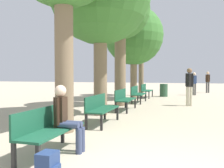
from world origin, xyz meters
TOP-DOWN VIEW (x-y plane):
  - bench_row_0 at (-2.04, 0.65)m, footprint 0.52×1.69m
  - bench_row_1 at (-2.04, 3.58)m, footprint 0.52×1.69m
  - bench_row_2 at (-2.04, 6.51)m, footprint 0.52×1.69m
  - bench_row_3 at (-2.04, 9.44)m, footprint 0.52×1.69m
  - bench_row_4 at (-2.04, 12.37)m, footprint 0.52×1.69m
  - tree_row_2 at (-2.60, 8.04)m, footprint 2.81×2.81m
  - tree_row_3 at (-2.60, 11.22)m, footprint 3.48×3.48m
  - tree_row_4 at (-2.60, 13.81)m, footprint 2.27×2.27m
  - person_seated at (-1.81, 0.92)m, footprint 0.58×0.33m
  - backpack at (-1.44, -0.36)m, footprint 0.27×0.29m
  - pedestrian_near at (2.07, 17.97)m, footprint 0.34×0.29m
  - pedestrian_mid at (0.95, 15.17)m, footprint 0.33×0.29m
  - pedestrian_far at (0.54, 8.82)m, footprint 0.36×0.31m
  - trash_bin at (-1.02, 13.46)m, footprint 0.52×0.52m

SIDE VIEW (x-z plane):
  - backpack at x=-1.44m, z-range 0.00..0.40m
  - trash_bin at x=-1.02m, z-range 0.00..0.84m
  - bench_row_0 at x=-2.04m, z-range 0.08..0.94m
  - bench_row_1 at x=-2.04m, z-range 0.08..0.94m
  - bench_row_2 at x=-2.04m, z-range 0.08..0.94m
  - bench_row_3 at x=-2.04m, z-range 0.08..0.94m
  - bench_row_4 at x=-2.04m, z-range 0.08..0.94m
  - person_seated at x=-1.81m, z-range 0.05..1.32m
  - pedestrian_mid at x=0.95m, z-range 0.12..1.73m
  - pedestrian_near at x=2.07m, z-range 0.12..1.82m
  - pedestrian_far at x=0.54m, z-range 0.13..1.90m
  - tree_row_3 at x=-2.60m, z-range 0.99..6.51m
  - tree_row_4 at x=-2.60m, z-range 1.56..7.16m
  - tree_row_2 at x=-2.60m, z-range 1.44..7.36m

